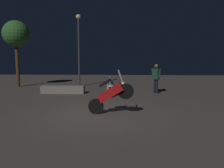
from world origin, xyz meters
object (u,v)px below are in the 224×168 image
object	(u,v)px
motorcycle_pink_parked_left	(110,88)
streetlamp_near	(79,41)
person_rider_beside	(156,76)
motorcycle_red_foreground	(110,94)

from	to	relation	value
motorcycle_pink_parked_left	streetlamp_near	bearing A→B (deg)	-148.01
person_rider_beside	streetlamp_near	xyz separation A→B (m)	(-5.18, 3.12, 2.27)
person_rider_beside	streetlamp_near	world-z (taller)	streetlamp_near
motorcycle_pink_parked_left	person_rider_beside	bearing A→B (deg)	110.80
motorcycle_red_foreground	streetlamp_near	xyz separation A→B (m)	(-2.79, 8.17, 2.56)
motorcycle_pink_parked_left	person_rider_beside	distance (m)	2.87
motorcycle_red_foreground	motorcycle_pink_parked_left	world-z (taller)	motorcycle_red_foreground
person_rider_beside	motorcycle_red_foreground	bearing A→B (deg)	-163.13
motorcycle_pink_parked_left	motorcycle_red_foreground	bearing A→B (deg)	3.51
motorcycle_red_foreground	person_rider_beside	bearing A→B (deg)	71.54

